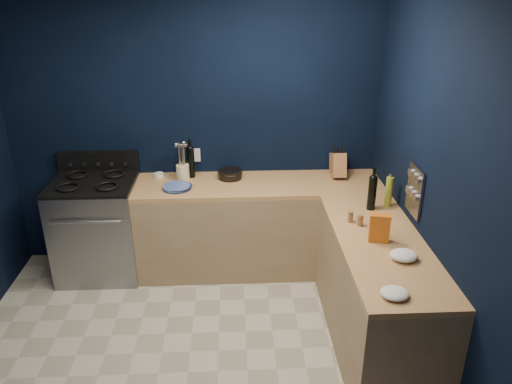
{
  "coord_description": "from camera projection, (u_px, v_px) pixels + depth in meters",
  "views": [
    {
      "loc": [
        0.36,
        -2.85,
        2.69
      ],
      "look_at": [
        0.55,
        1.0,
        1.0
      ],
      "focal_mm": 34.97,
      "sensor_mm": 36.0,
      "label": 1
    }
  ],
  "objects": [
    {
      "name": "lemon_basket",
      "position": [
        230.0,
        174.0,
        4.74
      ],
      "size": [
        0.28,
        0.28,
        0.09
      ],
      "primitive_type": "cylinder",
      "rotation": [
        0.0,
        0.0,
        -0.32
      ],
      "color": "black",
      "rests_on": "top_back"
    },
    {
      "name": "utensil_crock",
      "position": [
        183.0,
        172.0,
        4.68
      ],
      "size": [
        0.13,
        0.13,
        0.15
      ],
      "primitive_type": "cylinder",
      "rotation": [
        0.0,
        0.0,
        0.11
      ],
      "color": "#F7F1C1",
      "rests_on": "top_back"
    },
    {
      "name": "towel_end",
      "position": [
        395.0,
        293.0,
        3.0
      ],
      "size": [
        0.22,
        0.21,
        0.05
      ],
      "primitive_type": "ellipsoid",
      "rotation": [
        0.0,
        0.0,
        -0.41
      ],
      "color": "white",
      "rests_on": "top_right"
    },
    {
      "name": "wall_outlet",
      "position": [
        196.0,
        155.0,
        4.82
      ],
      "size": [
        0.09,
        0.02,
        0.13
      ],
      "primitive_type": "cube",
      "color": "white",
      "rests_on": "wall_back"
    },
    {
      "name": "wall_back",
      "position": [
        195.0,
        132.0,
        4.75
      ],
      "size": [
        3.5,
        0.02,
        2.6
      ],
      "primitive_type": "cube",
      "color": "black",
      "rests_on": "ground"
    },
    {
      "name": "floor",
      "position": [
        188.0,
        373.0,
        3.67
      ],
      "size": [
        3.5,
        3.5,
        0.02
      ],
      "primitive_type": "cube",
      "color": "#BAB5A3",
      "rests_on": "ground"
    },
    {
      "name": "gas_range",
      "position": [
        99.0,
        229.0,
        4.74
      ],
      "size": [
        0.76,
        0.66,
        0.92
      ],
      "primitive_type": "cube",
      "color": "gray",
      "rests_on": "floor"
    },
    {
      "name": "ramekin",
      "position": [
        159.0,
        175.0,
        4.78
      ],
      "size": [
        0.09,
        0.09,
        0.04
      ],
      "primitive_type": "cylinder",
      "rotation": [
        0.0,
        0.0,
        -0.0
      ],
      "color": "white",
      "rests_on": "top_back"
    },
    {
      "name": "wine_bottle_back",
      "position": [
        191.0,
        162.0,
        4.73
      ],
      "size": [
        0.08,
        0.08,
        0.29
      ],
      "primitive_type": "cylinder",
      "rotation": [
        0.0,
        0.0,
        -0.1
      ],
      "color": "black",
      "rests_on": "top_back"
    },
    {
      "name": "oil_bottle",
      "position": [
        389.0,
        192.0,
        4.14
      ],
      "size": [
        0.08,
        0.08,
        0.26
      ],
      "primitive_type": "cylinder",
      "rotation": [
        0.0,
        0.0,
        -0.41
      ],
      "color": "#90A529",
      "rests_on": "top_right"
    },
    {
      "name": "knife_block",
      "position": [
        338.0,
        165.0,
        4.75
      ],
      "size": [
        0.13,
        0.27,
        0.28
      ],
      "primitive_type": "cube",
      "rotation": [
        -0.31,
        0.0,
        -0.0
      ],
      "color": "#95663C",
      "rests_on": "top_back"
    },
    {
      "name": "cab_right",
      "position": [
        376.0,
        295.0,
        3.82
      ],
      "size": [
        0.63,
        1.67,
        0.86
      ],
      "primitive_type": "cube",
      "color": "#9D8161",
      "rests_on": "floor"
    },
    {
      "name": "backguard",
      "position": [
        98.0,
        161.0,
        4.78
      ],
      "size": [
        0.76,
        0.06,
        0.2
      ],
      "primitive_type": "cube",
      "color": "black",
      "rests_on": "gas_range"
    },
    {
      "name": "wine_bottle_right",
      "position": [
        372.0,
        193.0,
        4.08
      ],
      "size": [
        0.09,
        0.09,
        0.28
      ],
      "primitive_type": "cylinder",
      "rotation": [
        0.0,
        0.0,
        -0.3
      ],
      "color": "black",
      "rests_on": "top_right"
    },
    {
      "name": "cab_back",
      "position": [
        259.0,
        228.0,
        4.83
      ],
      "size": [
        2.3,
        0.63,
        0.86
      ],
      "primitive_type": "cube",
      "color": "#9D8161",
      "rests_on": "floor"
    },
    {
      "name": "oven_door",
      "position": [
        90.0,
        247.0,
        4.45
      ],
      "size": [
        0.59,
        0.02,
        0.42
      ],
      "primitive_type": "cube",
      "color": "black",
      "rests_on": "gas_range"
    },
    {
      "name": "top_back",
      "position": [
        259.0,
        185.0,
        4.65
      ],
      "size": [
        2.3,
        0.63,
        0.04
      ],
      "primitive_type": "cube",
      "color": "#956338",
      "rests_on": "cab_back"
    },
    {
      "name": "cooktop",
      "position": [
        92.0,
        183.0,
        4.55
      ],
      "size": [
        0.76,
        0.66,
        0.03
      ],
      "primitive_type": "cube",
      "color": "black",
      "rests_on": "gas_range"
    },
    {
      "name": "spice_jar_near",
      "position": [
        350.0,
        217.0,
        3.9
      ],
      "size": [
        0.05,
        0.05,
        0.09
      ],
      "primitive_type": "cylinder",
      "rotation": [
        0.0,
        0.0,
        0.08
      ],
      "color": "olive",
      "rests_on": "top_right"
    },
    {
      "name": "spice_panel",
      "position": [
        415.0,
        191.0,
        3.77
      ],
      "size": [
        0.02,
        0.28,
        0.38
      ],
      "primitive_type": "cube",
      "color": "gray",
      "rests_on": "wall_right"
    },
    {
      "name": "spice_jar_far",
      "position": [
        360.0,
        220.0,
        3.84
      ],
      "size": [
        0.06,
        0.06,
        0.09
      ],
      "primitive_type": "cylinder",
      "rotation": [
        0.0,
        0.0,
        -0.35
      ],
      "color": "olive",
      "rests_on": "top_right"
    },
    {
      "name": "plate_stack",
      "position": [
        177.0,
        187.0,
        4.51
      ],
      "size": [
        0.28,
        0.28,
        0.03
      ],
      "primitive_type": "cylinder",
      "rotation": [
        0.0,
        0.0,
        0.12
      ],
      "color": "#365CAE",
      "rests_on": "top_back"
    },
    {
      "name": "wall_right",
      "position": [
        450.0,
        208.0,
        3.22
      ],
      "size": [
        0.02,
        3.5,
        2.6
      ],
      "primitive_type": "cube",
      "color": "black",
      "rests_on": "ground"
    },
    {
      "name": "top_right",
      "position": [
        382.0,
        244.0,
        3.64
      ],
      "size": [
        0.63,
        1.67,
        0.04
      ],
      "primitive_type": "cube",
      "color": "#956338",
      "rests_on": "cab_right"
    },
    {
      "name": "crouton_bag",
      "position": [
        379.0,
        228.0,
        3.59
      ],
      "size": [
        0.16,
        0.1,
        0.21
      ],
      "primitive_type": "cube",
      "rotation": [
        0.0,
        0.0,
        -0.21
      ],
      "color": "#A52719",
      "rests_on": "top_right"
    },
    {
      "name": "towel_front",
      "position": [
        404.0,
        255.0,
        3.39
      ],
      "size": [
        0.21,
        0.18,
        0.07
      ],
      "primitive_type": "ellipsoid",
      "rotation": [
        0.0,
        0.0,
        -0.11
      ],
      "color": "white",
      "rests_on": "top_right"
    }
  ]
}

